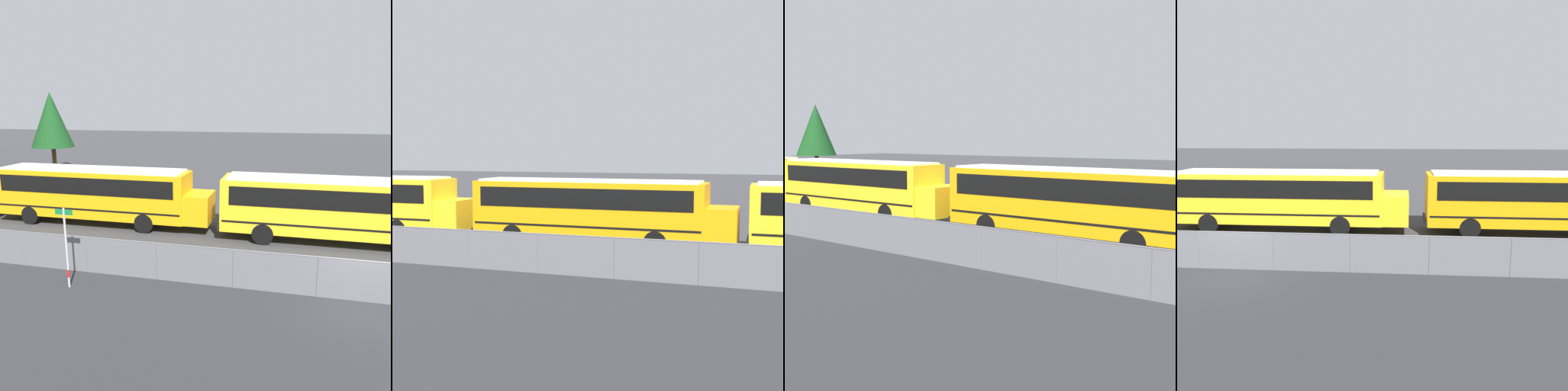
% 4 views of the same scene
% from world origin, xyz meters
% --- Properties ---
extents(ground_plane, '(200.00, 200.00, 0.00)m').
position_xyz_m(ground_plane, '(0.00, 0.00, 0.00)').
color(ground_plane, '#38383A').
extents(fence, '(105.67, 0.07, 1.54)m').
position_xyz_m(fence, '(0.00, -0.00, 0.79)').
color(fence, '#9EA0A5').
rests_on(fence, ground_plane).
extents(school_bus_2, '(12.89, 2.47, 3.28)m').
position_xyz_m(school_bus_2, '(-13.44, 6.50, 1.96)').
color(school_bus_2, '#EDA80F').
rests_on(school_bus_2, ground_plane).
extents(school_bus_3, '(12.89, 2.47, 3.28)m').
position_xyz_m(school_bus_3, '(0.03, 6.17, 1.96)').
color(school_bus_3, yellow).
rests_on(school_bus_3, ground_plane).
extents(street_sign, '(0.70, 0.09, 3.10)m').
position_xyz_m(street_sign, '(-10.58, -1.41, 1.64)').
color(street_sign, '#B7B7BC').
rests_on(street_sign, ground_plane).
extents(tree_2, '(4.39, 4.39, 8.37)m').
position_xyz_m(tree_2, '(-27.12, 22.80, 5.50)').
color(tree_2, '#51381E').
rests_on(tree_2, ground_plane).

